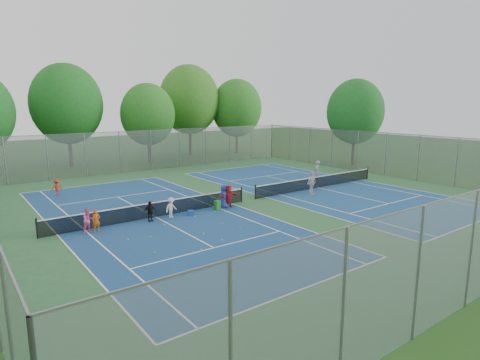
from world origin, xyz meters
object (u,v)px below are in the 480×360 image
object	(u,v)px
net_left	(155,210)
ball_hopper	(217,205)
instructor	(317,172)
ball_crate	(191,213)
net_right	(318,182)

from	to	relation	value
net_left	ball_hopper	size ratio (longest dim) A/B	20.68
net_left	instructor	xyz separation A→B (m)	(15.49, 1.53, 0.49)
instructor	ball_crate	bearing A→B (deg)	-17.18
ball_crate	ball_hopper	world-z (taller)	ball_hopper
instructor	net_left	bearing A→B (deg)	-21.51
ball_hopper	instructor	distance (m)	11.90
net_right	ball_hopper	world-z (taller)	net_right
ball_crate	net_left	bearing A→B (deg)	155.77
ball_hopper	net_left	bearing A→B (deg)	167.68
ball_hopper	instructor	xyz separation A→B (m)	(11.64, 2.38, 0.63)
ball_crate	ball_hopper	xyz separation A→B (m)	(1.94, 0.02, 0.16)
net_right	ball_hopper	xyz separation A→B (m)	(-10.15, -0.84, -0.14)
net_left	instructor	bearing A→B (deg)	5.66
net_left	net_right	world-z (taller)	same
ball_crate	instructor	bearing A→B (deg)	9.99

